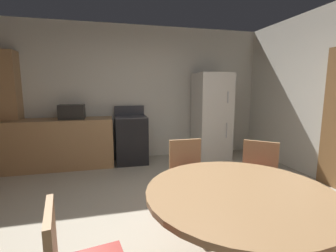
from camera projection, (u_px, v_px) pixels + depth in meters
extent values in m
plane|color=#A89E89|center=(169.00, 230.00, 2.50)|extent=(14.00, 14.00, 0.00)
cube|color=beige|center=(135.00, 93.00, 4.99)|extent=(5.66, 0.12, 2.70)
cube|color=#9E754C|center=(56.00, 144.00, 4.39)|extent=(2.03, 0.60, 0.90)
cube|color=#9E754C|center=(7.00, 111.00, 4.27)|extent=(0.44, 0.36, 2.10)
cube|color=black|center=(131.00, 140.00, 4.72)|extent=(0.60, 0.60, 0.90)
cube|color=#38383D|center=(131.00, 117.00, 4.64)|extent=(0.60, 0.60, 0.02)
cube|color=#38383D|center=(129.00, 110.00, 4.90)|extent=(0.60, 0.04, 0.18)
cube|color=silver|center=(211.00, 116.00, 5.00)|extent=(0.68, 0.66, 1.76)
cylinder|color=#B2B2B7|center=(228.00, 97.00, 4.66)|extent=(0.02, 0.02, 0.22)
cylinder|color=#B2B2B7|center=(227.00, 130.00, 4.76)|extent=(0.02, 0.02, 0.30)
cube|color=black|center=(72.00, 112.00, 4.37)|extent=(0.44, 0.32, 0.26)
cylinder|color=#9E754C|center=(237.00, 242.00, 1.73)|extent=(0.14, 0.14, 0.72)
cylinder|color=#9E754C|center=(240.00, 193.00, 1.67)|extent=(1.30, 1.30, 0.04)
cylinder|color=#9E754C|center=(271.00, 214.00, 2.41)|extent=(0.03, 0.03, 0.43)
cylinder|color=#9E754C|center=(237.00, 206.00, 2.56)|extent=(0.03, 0.03, 0.43)
cylinder|color=#9E754C|center=(274.00, 200.00, 2.70)|extent=(0.03, 0.03, 0.43)
cylinder|color=#9E754C|center=(243.00, 194.00, 2.86)|extent=(0.03, 0.03, 0.43)
cube|color=#9E2D28|center=(257.00, 182.00, 2.60)|extent=(0.56, 0.56, 0.05)
cube|color=#9E754C|center=(260.00, 159.00, 2.72)|extent=(0.31, 0.28, 0.42)
cube|color=#9E754C|center=(52.00, 249.00, 1.21)|extent=(0.10, 0.38, 0.42)
cylinder|color=#9E754C|center=(307.00, 228.00, 2.15)|extent=(0.03, 0.03, 0.43)
cylinder|color=#9E754C|center=(335.00, 222.00, 2.25)|extent=(0.03, 0.03, 0.43)
cylinder|color=#9E754C|center=(210.00, 205.00, 2.59)|extent=(0.03, 0.03, 0.43)
cylinder|color=#9E754C|center=(180.00, 208.00, 2.51)|extent=(0.03, 0.03, 0.43)
cylinder|color=#9E754C|center=(198.00, 192.00, 2.92)|extent=(0.03, 0.03, 0.43)
cylinder|color=#9E754C|center=(171.00, 195.00, 2.83)|extent=(0.03, 0.03, 0.43)
cube|color=#9E2D28|center=(190.00, 180.00, 2.68)|extent=(0.40, 0.40, 0.05)
cube|color=#9E754C|center=(185.00, 157.00, 2.81)|extent=(0.38, 0.04, 0.42)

